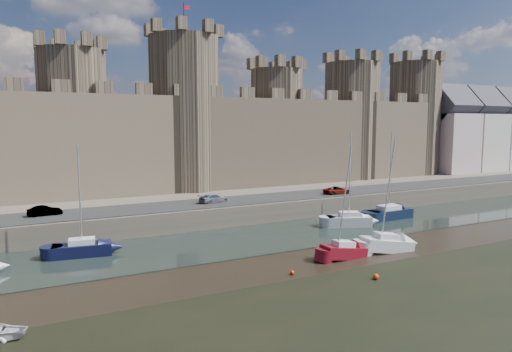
# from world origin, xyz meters

# --- Properties ---
(ground) EXTENTS (160.00, 160.00, 0.00)m
(ground) POSITION_xyz_m (0.00, 0.00, 0.00)
(ground) COLOR black
(ground) RESTS_ON ground
(water_channel) EXTENTS (160.00, 12.00, 0.08)m
(water_channel) POSITION_xyz_m (0.00, 24.00, 0.04)
(water_channel) COLOR black
(water_channel) RESTS_ON ground
(quay) EXTENTS (160.00, 60.00, 2.50)m
(quay) POSITION_xyz_m (0.00, 60.00, 1.25)
(quay) COLOR #4C443A
(quay) RESTS_ON ground
(road) EXTENTS (160.00, 7.00, 0.10)m
(road) POSITION_xyz_m (0.00, 34.00, 2.55)
(road) COLOR black
(road) RESTS_ON quay
(castle) EXTENTS (108.50, 11.00, 29.00)m
(castle) POSITION_xyz_m (-0.64, 48.00, 11.67)
(castle) COLOR #42382B
(castle) RESTS_ON quay
(townhouses) EXTENTS (35.50, 9.05, 18.13)m
(townhouses) POSITION_xyz_m (71.50, 46.00, 10.59)
(townhouses) COLOR beige
(townhouses) RESTS_ON quay
(car_1) EXTENTS (3.61, 1.51, 1.16)m
(car_1) POSITION_xyz_m (-18.73, 34.69, 3.08)
(car_1) COLOR gray
(car_1) RESTS_ON quay
(car_2) EXTENTS (4.28, 2.59, 1.16)m
(car_2) POSITION_xyz_m (0.86, 34.06, 3.08)
(car_2) COLOR gray
(car_2) RESTS_ON quay
(car_3) EXTENTS (4.09, 1.96, 1.12)m
(car_3) POSITION_xyz_m (19.21, 32.44, 3.06)
(car_3) COLOR gray
(car_3) RESTS_ON quay
(sailboat_1) EXTENTS (5.55, 2.82, 10.64)m
(sailboat_1) POSITION_xyz_m (-16.01, 25.63, 0.83)
(sailboat_1) COLOR black
(sailboat_1) RESTS_ON ground
(sailboat_2) EXTENTS (5.67, 4.01, 11.42)m
(sailboat_2) POSITION_xyz_m (14.50, 23.93, 0.89)
(sailboat_2) COLOR silver
(sailboat_2) RESTS_ON ground
(sailboat_3) EXTENTS (6.54, 2.74, 11.32)m
(sailboat_3) POSITION_xyz_m (22.08, 25.08, 0.86)
(sailboat_3) COLOR black
(sailboat_3) RESTS_ON ground
(sailboat_4) EXTENTS (4.45, 1.74, 10.39)m
(sailboat_4) POSITION_xyz_m (5.79, 13.85, 0.76)
(sailboat_4) COLOR maroon
(sailboat_4) RESTS_ON ground
(sailboat_5) EXTENTS (5.50, 2.77, 11.36)m
(sailboat_5) POSITION_xyz_m (11.05, 13.78, 0.80)
(sailboat_5) COLOR silver
(sailboat_5) RESTS_ON ground
(buoy_1) EXTENTS (0.39, 0.39, 0.39)m
(buoy_1) POSITION_xyz_m (-1.02, 12.00, 0.19)
(buoy_1) COLOR red
(buoy_1) RESTS_ON ground
(buoy_3) EXTENTS (0.48, 0.48, 0.48)m
(buoy_3) POSITION_xyz_m (4.43, 7.89, 0.24)
(buoy_3) COLOR #E33D0A
(buoy_3) RESTS_ON ground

